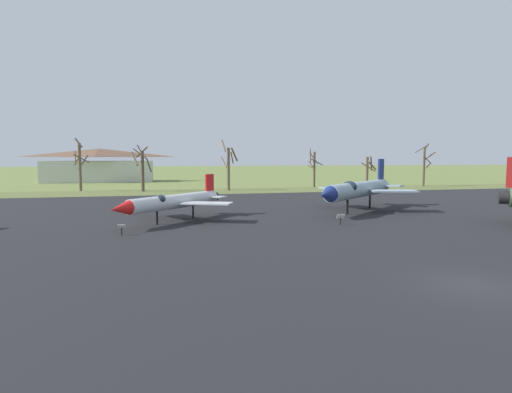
# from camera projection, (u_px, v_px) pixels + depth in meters

# --- Properties ---
(ground_plane) EXTENTS (600.00, 600.00, 0.00)m
(ground_plane) POSITION_uv_depth(u_px,v_px,m) (470.00, 286.00, 18.57)
(ground_plane) COLOR olive
(asphalt_apron) EXTENTS (102.66, 61.82, 0.05)m
(asphalt_apron) POSITION_uv_depth(u_px,v_px,m) (314.00, 223.00, 36.51)
(asphalt_apron) COLOR black
(asphalt_apron) RESTS_ON ground
(grass_verge_strip) EXTENTS (162.66, 12.00, 0.06)m
(grass_verge_strip) POSITION_uv_depth(u_px,v_px,m) (233.00, 191.00, 72.23)
(grass_verge_strip) COLOR #5E6935
(grass_verge_strip) RESTS_ON ground
(jet_fighter_front_left) EXTENTS (10.33, 10.63, 4.00)m
(jet_fighter_front_left) POSITION_uv_depth(u_px,v_px,m) (173.00, 202.00, 36.88)
(jet_fighter_front_left) COLOR silver
(jet_fighter_front_left) RESTS_ON ground
(info_placard_front_left) EXTENTS (0.55, 0.30, 0.83)m
(info_placard_front_left) POSITION_uv_depth(u_px,v_px,m) (122.00, 229.00, 30.40)
(info_placard_front_left) COLOR black
(info_placard_front_left) RESTS_ON ground
(jet_fighter_rear_center) EXTENTS (13.96, 12.83, 5.44)m
(jet_fighter_rear_center) POSITION_uv_depth(u_px,v_px,m) (358.00, 189.00, 43.93)
(jet_fighter_rear_center) COLOR #8EA3B2
(jet_fighter_rear_center) RESTS_ON ground
(info_placard_rear_center) EXTENTS (0.66, 0.28, 0.96)m
(info_placard_rear_center) POSITION_uv_depth(u_px,v_px,m) (341.00, 218.00, 35.13)
(info_placard_rear_center) COLOR black
(info_placard_rear_center) RESTS_ON ground
(bare_tree_far_left) EXTENTS (2.63, 3.06, 8.91)m
(bare_tree_far_left) POSITION_uv_depth(u_px,v_px,m) (80.00, 165.00, 72.12)
(bare_tree_far_left) COLOR brown
(bare_tree_far_left) RESTS_ON ground
(bare_tree_left_of_center) EXTENTS (3.32, 2.94, 7.72)m
(bare_tree_left_of_center) POSITION_uv_depth(u_px,v_px,m) (142.00, 167.00, 70.51)
(bare_tree_left_of_center) COLOR brown
(bare_tree_left_of_center) RESTS_ON ground
(bare_tree_center) EXTENTS (2.97, 2.49, 8.71)m
(bare_tree_center) POSITION_uv_depth(u_px,v_px,m) (229.00, 166.00, 73.21)
(bare_tree_center) COLOR brown
(bare_tree_center) RESTS_ON ground
(bare_tree_right_of_center) EXTENTS (2.49, 2.43, 7.31)m
(bare_tree_right_of_center) POSITION_uv_depth(u_px,v_px,m) (314.00, 167.00, 81.01)
(bare_tree_right_of_center) COLOR brown
(bare_tree_right_of_center) RESTS_ON ground
(bare_tree_far_right) EXTENTS (3.46, 2.17, 5.93)m
(bare_tree_far_right) POSITION_uv_depth(u_px,v_px,m) (368.00, 170.00, 83.28)
(bare_tree_far_right) COLOR brown
(bare_tree_far_right) RESTS_ON ground
(bare_tree_backdrop_extra) EXTENTS (3.02, 2.88, 8.43)m
(bare_tree_backdrop_extra) POSITION_uv_depth(u_px,v_px,m) (425.00, 164.00, 83.72)
(bare_tree_backdrop_extra) COLOR brown
(bare_tree_backdrop_extra) RESTS_ON ground
(visitor_building) EXTENTS (25.81, 11.47, 7.82)m
(visitor_building) POSITION_uv_depth(u_px,v_px,m) (99.00, 166.00, 101.33)
(visitor_building) COLOR beige
(visitor_building) RESTS_ON ground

